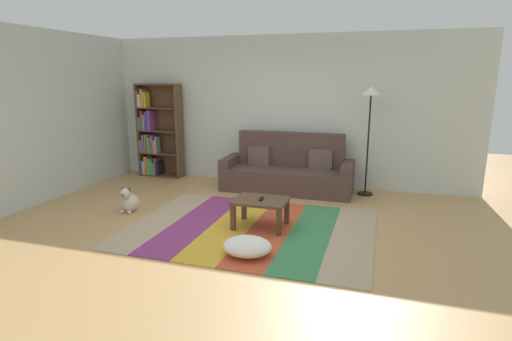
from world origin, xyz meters
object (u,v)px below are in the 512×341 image
Objects in this scene: standing_lamp at (370,105)px; tv_remote at (261,199)px; bookshelf at (155,135)px; pouf at (247,246)px; couch at (288,171)px; coffee_table at (261,204)px; dog at (130,201)px.

standing_lamp is 12.10× the size of tv_remote.
pouf is (2.97, -3.08, -0.72)m from bookshelf.
couch reaches higher than coffee_table.
bookshelf is at bearing 133.98° from pouf.
couch is 3.25× the size of coffee_table.
couch reaches higher than tv_remote.
standing_lamp reaches higher than coffee_table.
dog is 0.22× the size of standing_lamp.
couch is 2.84m from bookshelf.
bookshelf reaches higher than pouf.
bookshelf reaches higher than dog.
coffee_table is 2.05m from dog.
coffee_table is (2.86, -2.19, -0.51)m from bookshelf.
bookshelf is (-2.79, 0.29, 0.49)m from couch.
coffee_table is at bearing -121.81° from standing_lamp.
standing_lamp reaches higher than dog.
bookshelf is 3.64m from tv_remote.
dog is 2.65× the size of tv_remote.
tv_remote is (-0.10, 0.89, 0.29)m from pouf.
bookshelf is 4.61× the size of dog.
bookshelf is 2.64× the size of coffee_table.
standing_lamp reaches higher than pouf.
bookshelf is at bearing 177.68° from standing_lamp.
couch is 1.24× the size of standing_lamp.
bookshelf is at bearing 110.72° from dog.
pouf is 1.39× the size of dog.
coffee_table is 2.67m from standing_lamp.
tv_remote is at bearing -87.47° from couch.
tv_remote reaches higher than pouf.
couch is 1.91m from coffee_table.
couch is at bearing -5.84° from bookshelf.
bookshelf is 4.18m from standing_lamp.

